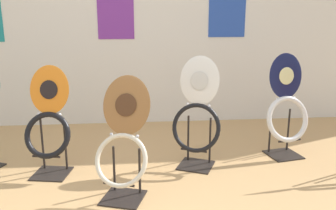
# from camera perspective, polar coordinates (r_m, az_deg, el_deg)

# --- Properties ---
(wall_back) EXTENTS (8.00, 0.07, 2.60)m
(wall_back) POSITION_cam_1_polar(r_m,az_deg,el_deg) (4.30, -7.29, 14.20)
(wall_back) COLOR silver
(wall_back) RESTS_ON ground_plane
(toilet_seat_display_orange_sun) EXTENTS (0.40, 0.33, 0.89)m
(toilet_seat_display_orange_sun) POSITION_cam_1_polar(r_m,az_deg,el_deg) (3.13, -17.75, -3.10)
(toilet_seat_display_orange_sun) COLOR black
(toilet_seat_display_orange_sun) RESTS_ON ground_plane
(toilet_seat_display_white_plain) EXTENTS (0.45, 0.37, 0.94)m
(toilet_seat_display_white_plain) POSITION_cam_1_polar(r_m,az_deg,el_deg) (3.14, 4.46, -1.96)
(toilet_seat_display_white_plain) COLOR black
(toilet_seat_display_white_plain) RESTS_ON ground_plane
(toilet_seat_display_navy_moon) EXTENTS (0.45, 0.33, 0.94)m
(toilet_seat_display_navy_moon) POSITION_cam_1_polar(r_m,az_deg,el_deg) (3.52, 17.63, -1.05)
(toilet_seat_display_navy_moon) COLOR black
(toilet_seat_display_navy_moon) RESTS_ON ground_plane
(toilet_seat_display_woodgrain) EXTENTS (0.45, 0.42, 0.87)m
(toilet_seat_display_woodgrain) POSITION_cam_1_polar(r_m,az_deg,el_deg) (2.65, -6.82, -5.80)
(toilet_seat_display_woodgrain) COLOR black
(toilet_seat_display_woodgrain) RESTS_ON ground_plane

